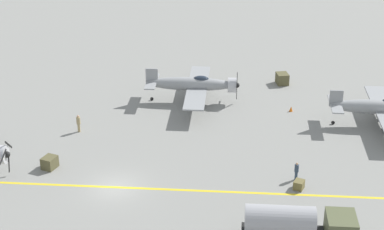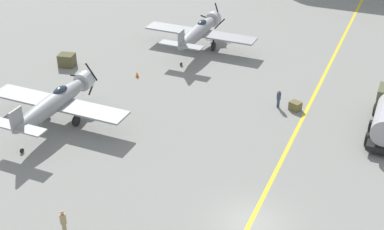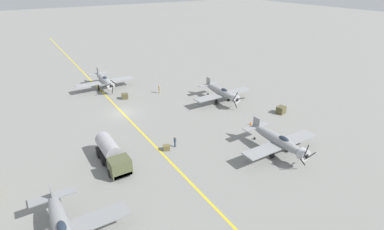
# 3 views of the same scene
# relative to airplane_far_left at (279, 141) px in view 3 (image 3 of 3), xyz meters

# --- Properties ---
(ground_plane) EXTENTS (400.00, 400.00, 0.00)m
(ground_plane) POSITION_rel_airplane_far_left_xyz_m (13.50, -23.92, -2.01)
(ground_plane) COLOR gray
(taxiway_stripe) EXTENTS (0.30, 160.00, 0.01)m
(taxiway_stripe) POSITION_rel_airplane_far_left_xyz_m (13.50, -23.92, -2.01)
(taxiway_stripe) COLOR yellow
(taxiway_stripe) RESTS_ON ground
(airplane_far_left) EXTENTS (12.00, 9.98, 3.73)m
(airplane_far_left) POSITION_rel_airplane_far_left_xyz_m (0.00, 0.00, 0.00)
(airplane_far_left) COLOR gray
(airplane_far_left) RESTS_ON ground
(airplane_near_center) EXTENTS (12.00, 9.98, 3.65)m
(airplane_near_center) POSITION_rel_airplane_far_left_xyz_m (12.34, -37.80, -0.00)
(airplane_near_center) COLOR #949699
(airplane_near_center) RESTS_ON ground
(airplane_far_right) EXTENTS (12.00, 9.98, 3.65)m
(airplane_far_right) POSITION_rel_airplane_far_left_xyz_m (27.90, 0.62, 0.00)
(airplane_far_right) COLOR gray
(airplane_far_right) RESTS_ON ground
(airplane_mid_left) EXTENTS (12.00, 9.98, 3.65)m
(airplane_mid_left) POSITION_rel_airplane_far_left_xyz_m (-4.49, -18.76, -0.00)
(airplane_mid_left) COLOR gray
(airplane_mid_left) RESTS_ON ground
(fuel_tanker) EXTENTS (2.68, 8.00, 2.98)m
(fuel_tanker) POSITION_rel_airplane_far_left_xyz_m (20.04, -9.47, -0.50)
(fuel_tanker) COLOR black
(fuel_tanker) RESTS_ON ground
(ground_crew_walking) EXTENTS (0.36, 0.36, 1.64)m
(ground_crew_walking) POSITION_rel_airplane_far_left_xyz_m (11.11, -8.98, -1.11)
(ground_crew_walking) COLOR #334256
(ground_crew_walking) RESTS_ON ground
(ground_crew_inspecting) EXTENTS (0.39, 0.39, 1.77)m
(ground_crew_inspecting) POSITION_rel_airplane_far_left_xyz_m (3.58, -29.35, -1.05)
(ground_crew_inspecting) COLOR tan
(ground_crew_inspecting) RESTS_ON ground
(supply_crate_by_tanker) EXTENTS (1.12, 1.04, 0.76)m
(supply_crate_by_tanker) POSITION_rel_airplane_far_left_xyz_m (12.56, -8.85, -1.63)
(supply_crate_by_tanker) COLOR brown
(supply_crate_by_tanker) RESTS_ON ground
(supply_crate_mid_lane) EXTENTS (1.56, 1.43, 1.06)m
(supply_crate_mid_lane) POSITION_rel_airplane_far_left_xyz_m (10.76, -30.20, -1.48)
(supply_crate_mid_lane) COLOR brown
(supply_crate_mid_lane) RESTS_ON ground
(supply_crate_outboard) EXTENTS (1.75, 1.56, 1.26)m
(supply_crate_outboard) POSITION_rel_airplane_far_left_xyz_m (-10.34, -9.10, -1.38)
(supply_crate_outboard) COLOR brown
(supply_crate_outboard) RESTS_ON ground
(traffic_cone) EXTENTS (0.36, 0.36, 0.55)m
(traffic_cone) POSITION_rel_airplane_far_left_xyz_m (-2.80, -8.54, -1.74)
(traffic_cone) COLOR orange
(traffic_cone) RESTS_ON ground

